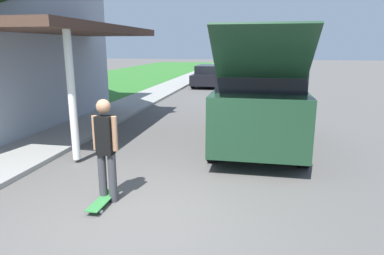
# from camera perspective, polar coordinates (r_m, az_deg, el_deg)

# --- Properties ---
(ground_plane) EXTENTS (120.00, 120.00, 0.00)m
(ground_plane) POSITION_cam_1_polar(r_m,az_deg,el_deg) (5.37, -8.59, -13.89)
(ground_plane) COLOR #54514F
(sidewalk) EXTENTS (1.80, 80.00, 0.10)m
(sidewalk) POSITION_cam_1_polar(r_m,az_deg,el_deg) (11.97, -15.33, 1.39)
(sidewalk) COLOR gray
(sidewalk) RESTS_ON ground_plane
(suv_parked) EXTENTS (2.11, 5.53, 2.81)m
(suv_parked) POSITION_cam_1_polar(r_m,az_deg,el_deg) (8.66, 11.17, 4.56)
(suv_parked) COLOR #193823
(suv_parked) RESTS_ON ground_plane
(car_down_street) EXTENTS (1.89, 4.60, 1.29)m
(car_down_street) POSITION_cam_1_polar(r_m,az_deg,el_deg) (21.69, 3.03, 8.62)
(car_down_street) COLOR black
(car_down_street) RESTS_ON ground_plane
(skateboarder) EXTENTS (0.41, 0.22, 1.67)m
(skateboarder) POSITION_cam_1_polar(r_m,az_deg,el_deg) (5.52, -14.19, -3.06)
(skateboarder) COLOR #38383D
(skateboarder) RESTS_ON ground_plane
(skateboard) EXTENTS (0.22, 0.81, 0.10)m
(skateboard) POSITION_cam_1_polar(r_m,az_deg,el_deg) (5.68, -14.65, -11.71)
(skateboard) COLOR #337F3D
(skateboard) RESTS_ON ground_plane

